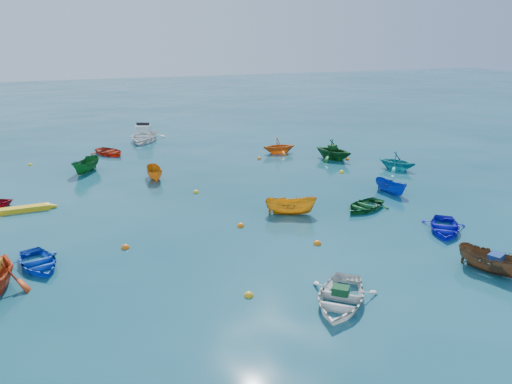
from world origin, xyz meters
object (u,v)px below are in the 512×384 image
object	(u,v)px
dinghy_blue_sw	(39,267)
kayak_yellow	(20,212)
dinghy_white_near	(339,304)
motorboat_white	(144,141)
dinghy_blue_se	(444,231)

from	to	relation	value
dinghy_blue_sw	kayak_yellow	world-z (taller)	dinghy_blue_sw
dinghy_white_near	motorboat_white	distance (m)	30.34
dinghy_blue_se	motorboat_white	world-z (taller)	motorboat_white
dinghy_white_near	dinghy_blue_se	distance (m)	9.31
dinghy_blue_sw	dinghy_blue_se	bearing A→B (deg)	-25.59
kayak_yellow	motorboat_white	distance (m)	18.09
dinghy_white_near	kayak_yellow	bearing A→B (deg)	168.19
dinghy_blue_sw	dinghy_white_near	distance (m)	12.70
kayak_yellow	motorboat_white	xyz separation A→B (m)	(8.41, 16.01, 0.00)
dinghy_blue_sw	dinghy_white_near	bearing A→B (deg)	-50.89
dinghy_white_near	kayak_yellow	xyz separation A→B (m)	(-12.33, 14.07, 0.00)
dinghy_blue_sw	kayak_yellow	xyz separation A→B (m)	(-1.52, 7.41, 0.00)
dinghy_blue_se	motorboat_white	size ratio (longest dim) A/B	0.67
motorboat_white	dinghy_blue_se	bearing A→B (deg)	-44.46
dinghy_white_near	dinghy_blue_se	bearing A→B (deg)	66.29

